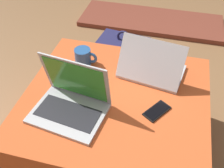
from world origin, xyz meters
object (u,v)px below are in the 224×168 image
(laptop_far, at_px, (151,68))
(backpack, at_px, (123,65))
(coffee_mug, at_px, (84,57))
(laptop_near, at_px, (71,101))
(cell_phone, at_px, (157,111))

(laptop_far, distance_m, backpack, 0.51)
(coffee_mug, bearing_deg, laptop_near, -80.67)
(laptop_far, distance_m, coffee_mug, 0.37)
(cell_phone, distance_m, backpack, 0.71)
(coffee_mug, bearing_deg, laptop_far, -0.88)
(laptop_near, height_order, coffee_mug, laptop_near)
(laptop_near, height_order, backpack, laptop_near)
(laptop_near, bearing_deg, cell_phone, 20.14)
(laptop_near, distance_m, coffee_mug, 0.34)
(laptop_far, bearing_deg, coffee_mug, 8.40)
(cell_phone, distance_m, coffee_mug, 0.51)
(laptop_near, height_order, cell_phone, laptop_near)
(laptop_far, xyz_separation_m, cell_phone, (0.07, -0.25, -0.04))
(backpack, bearing_deg, laptop_near, 89.31)
(backpack, bearing_deg, cell_phone, 123.09)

